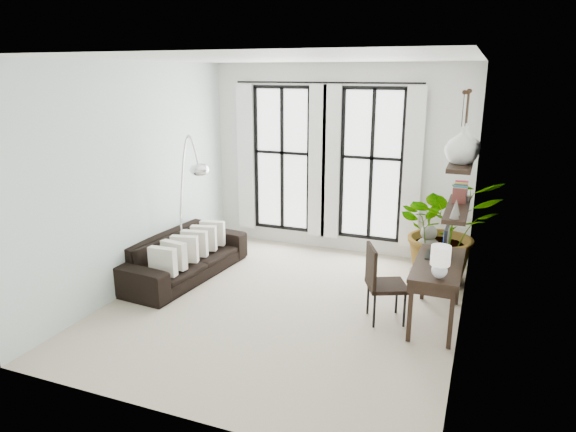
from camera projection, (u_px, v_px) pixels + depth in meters
The scene contains 16 objects.
floor at pixel (283, 306), 6.93m from camera, with size 5.00×5.00×0.00m, color #BAAB94.
ceiling at pixel (282, 59), 6.07m from camera, with size 5.00×5.00×0.00m, color white.
wall_left at pixel (136, 177), 7.29m from camera, with size 5.00×5.00×0.00m, color silver.
wall_right at pixel (470, 207), 5.71m from camera, with size 5.00×5.00×0.00m, color white.
wall_back at pixel (337, 160), 8.74m from camera, with size 4.50×4.50×0.00m, color white.
windows at pixel (325, 162), 8.76m from camera, with size 3.26×0.13×2.65m.
wall_shelves at pixel (459, 189), 6.00m from camera, with size 0.25×1.30×0.60m.
sofa at pixel (185, 256), 7.86m from camera, with size 2.26×0.88×0.66m, color black.
throw_pillows at pixel (190, 246), 7.78m from camera, with size 0.40×1.52×0.40m.
plant at pixel (445, 229), 7.58m from camera, with size 1.46×1.27×1.62m, color #2D7228.
desk at pixel (437, 268), 6.25m from camera, with size 0.57×1.34×1.19m.
desk_chair at pixel (380, 279), 6.38m from camera, with size 0.62×0.62×0.99m.
arc_lamp at pixel (190, 185), 7.58m from camera, with size 0.71×0.36×2.18m.
buddha at pixel (427, 257), 7.70m from camera, with size 0.49×0.49×0.87m.
vase_a at pixel (462, 146), 5.59m from camera, with size 0.37×0.37×0.38m, color white.
vase_b at pixel (464, 142), 5.95m from camera, with size 0.37×0.37×0.38m, color white.
Camera 1 is at (2.38, -5.88, 3.05)m, focal length 32.00 mm.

